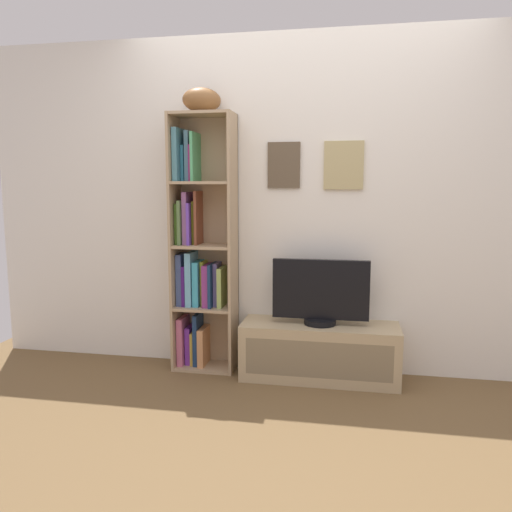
{
  "coord_description": "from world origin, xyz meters",
  "views": [
    {
      "loc": [
        0.32,
        -2.45,
        1.35
      ],
      "look_at": [
        -0.29,
        0.85,
        0.87
      ],
      "focal_mm": 34.79,
      "sensor_mm": 36.0,
      "label": 1
    }
  ],
  "objects_px": {
    "bookshelf": "(199,256)",
    "television": "(321,293)",
    "tv_stand": "(319,351)",
    "football": "(202,100)"
  },
  "relations": [
    {
      "from": "tv_stand",
      "to": "television",
      "type": "relative_size",
      "value": 1.65
    },
    {
      "from": "bookshelf",
      "to": "tv_stand",
      "type": "xyz_separation_m",
      "value": [
        0.89,
        -0.08,
        -0.64
      ]
    },
    {
      "from": "bookshelf",
      "to": "television",
      "type": "bearing_deg",
      "value": -5.14
    },
    {
      "from": "bookshelf",
      "to": "football",
      "type": "height_order",
      "value": "football"
    },
    {
      "from": "football",
      "to": "television",
      "type": "relative_size",
      "value": 0.41
    },
    {
      "from": "tv_stand",
      "to": "television",
      "type": "bearing_deg",
      "value": 90.0
    },
    {
      "from": "tv_stand",
      "to": "football",
      "type": "bearing_deg",
      "value": 176.39
    },
    {
      "from": "football",
      "to": "television",
      "type": "bearing_deg",
      "value": -3.54
    },
    {
      "from": "football",
      "to": "tv_stand",
      "type": "xyz_separation_m",
      "value": [
        0.84,
        -0.05,
        -1.74
      ]
    },
    {
      "from": "bookshelf",
      "to": "football",
      "type": "xyz_separation_m",
      "value": [
        0.05,
        -0.03,
        1.09
      ]
    }
  ]
}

